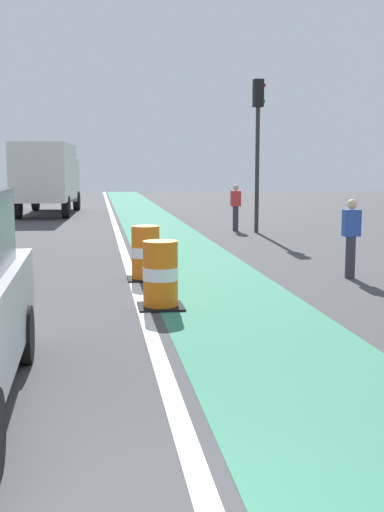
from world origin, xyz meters
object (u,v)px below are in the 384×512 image
(traffic_barrel_mid, at_px, (146,254))
(pedestrian_waiting, at_px, (236,206))
(delivery_truck_down_block, at_px, (48,175))
(traffic_barrel_front, at_px, (160,275))
(traffic_light_corner, at_px, (258,128))
(pedestrian_crossing, at_px, (351,236))

(traffic_barrel_mid, bearing_deg, pedestrian_waiting, 67.45)
(delivery_truck_down_block, bearing_deg, traffic_barrel_front, -81.21)
(traffic_light_corner, bearing_deg, traffic_barrel_mid, -117.32)
(pedestrian_crossing, height_order, pedestrian_waiting, same)
(traffic_barrel_mid, xyz_separation_m, delivery_truck_down_block, (-3.13, 17.90, 1.31))
(traffic_barrel_front, xyz_separation_m, delivery_truck_down_block, (-3.17, 20.50, 1.31))
(traffic_barrel_mid, height_order, traffic_light_corner, traffic_light_corner)
(traffic_barrel_mid, bearing_deg, traffic_light_corner, 62.68)
(traffic_barrel_front, relative_size, pedestrian_crossing, 0.68)
(traffic_barrel_mid, relative_size, traffic_light_corner, 0.21)
(pedestrian_crossing, bearing_deg, pedestrian_waiting, 91.62)
(delivery_truck_down_block, distance_m, pedestrian_waiting, 11.13)
(traffic_barrel_front, relative_size, pedestrian_waiting, 0.68)
(pedestrian_waiting, bearing_deg, traffic_barrel_front, -107.81)
(traffic_barrel_front, height_order, delivery_truck_down_block, delivery_truck_down_block)
(traffic_light_corner, distance_m, pedestrian_waiting, 2.79)
(traffic_light_corner, height_order, pedestrian_waiting, traffic_light_corner)
(delivery_truck_down_block, bearing_deg, traffic_barrel_mid, -80.08)
(traffic_barrel_front, relative_size, traffic_barrel_mid, 1.00)
(traffic_light_corner, bearing_deg, delivery_truck_down_block, 129.23)
(traffic_light_corner, relative_size, pedestrian_crossing, 3.17)
(traffic_barrel_front, relative_size, traffic_light_corner, 0.21)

